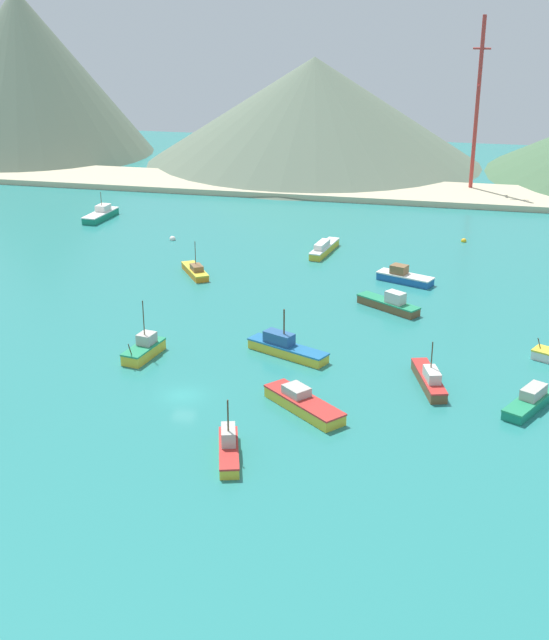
# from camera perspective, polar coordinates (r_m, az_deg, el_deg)

# --- Properties ---
(ground) EXTENTS (260.00, 280.00, 0.50)m
(ground) POSITION_cam_1_polar(r_m,az_deg,el_deg) (121.25, -1.62, 1.04)
(ground) COLOR teal
(fishing_boat_2) EXTENTS (10.74, 6.57, 5.85)m
(fishing_boat_2) POSITION_cam_1_polar(r_m,az_deg,el_deg) (103.83, 0.76, -1.85)
(fishing_boat_2) COLOR gold
(fishing_boat_2) RESTS_ON ground
(fishing_boat_3) EXTENTS (4.06, 8.29, 5.90)m
(fishing_boat_3) POSITION_cam_1_polar(r_m,az_deg,el_deg) (82.45, -3.06, -8.48)
(fishing_boat_3) COLOR gold
(fishing_boat_3) RESTS_ON ground
(fishing_boat_4) EXTENTS (4.61, 9.73, 5.54)m
(fishing_boat_4) POSITION_cam_1_polar(r_m,az_deg,el_deg) (97.45, 10.24, -3.89)
(fishing_boat_4) COLOR brown
(fishing_boat_4) RESTS_ON ground
(fishing_boat_5) EXTENTS (8.94, 5.55, 2.54)m
(fishing_boat_5) POSITION_cam_1_polar(r_m,az_deg,el_deg) (130.75, 8.60, 2.85)
(fishing_boat_5) COLOR #1E5BA8
(fishing_boat_5) RESTS_ON ground
(fishing_boat_7) EXTENTS (6.36, 8.02, 5.51)m
(fishing_boat_7) POSITION_cam_1_polar(r_m,az_deg,el_deg) (133.09, -5.28, 3.26)
(fishing_boat_7) COLOR orange
(fishing_boat_7) RESTS_ON ground
(fishing_boat_8) EXTENTS (3.51, 10.83, 2.22)m
(fishing_boat_8) POSITION_cam_1_polar(r_m,az_deg,el_deg) (143.83, 3.31, 4.79)
(fishing_boat_8) COLOR gold
(fishing_boat_8) RESTS_ON ground
(fishing_boat_9) EXTENTS (3.65, 9.99, 5.10)m
(fishing_boat_9) POSITION_cam_1_polar(r_m,az_deg,el_deg) (168.42, -11.45, 6.89)
(fishing_boat_9) COLOR #198466
(fishing_boat_9) RESTS_ON ground
(fishing_boat_10) EXTENTS (9.28, 7.16, 2.82)m
(fishing_boat_10) POSITION_cam_1_polar(r_m,az_deg,el_deg) (119.28, 7.65, 1.10)
(fishing_boat_10) COLOR brown
(fishing_boat_10) RESTS_ON ground
(fishing_boat_11) EXTENTS (9.88, 8.99, 2.29)m
(fishing_boat_11) POSITION_cam_1_polar(r_m,az_deg,el_deg) (90.87, 1.91, -5.53)
(fishing_boat_11) COLOR gold
(fishing_boat_11) RESTS_ON ground
(fishing_boat_14) EXTENTS (3.56, 7.03, 7.11)m
(fishing_boat_14) POSITION_cam_1_polar(r_m,az_deg,el_deg) (104.52, -8.65, -1.92)
(fishing_boat_14) COLOR gold
(fishing_boat_14) RESTS_ON ground
(fishing_boat_15) EXTENTS (5.82, 8.27, 2.28)m
(fishing_boat_15) POSITION_cam_1_polar(r_m,az_deg,el_deg) (94.97, 16.58, -5.20)
(fishing_boat_15) COLOR #198466
(fishing_boat_15) RESTS_ON ground
(buoy_0) EXTENTS (1.07, 1.07, 1.07)m
(buoy_0) POSITION_cam_1_polar(r_m,az_deg,el_deg) (152.33, -6.79, 5.36)
(buoy_0) COLOR silver
(buoy_0) RESTS_ON ground
(buoy_1) EXTENTS (0.94, 0.94, 0.94)m
(buoy_1) POSITION_cam_1_polar(r_m,az_deg,el_deg) (153.80, 12.46, 5.15)
(buoy_1) COLOR gold
(buoy_1) RESTS_ON ground
(beach_strip) EXTENTS (247.00, 19.31, 1.20)m
(beach_strip) POSITION_cam_1_polar(r_m,az_deg,el_deg) (188.39, 3.79, 8.70)
(beach_strip) COLOR #C6B793
(beach_strip) RESTS_ON ground
(hill_west) EXTENTS (64.91, 64.91, 41.17)m
(hill_west) POSITION_cam_1_polar(r_m,az_deg,el_deg) (238.53, -16.37, 15.47)
(hill_west) COLOR #60705B
(hill_west) RESTS_ON ground
(hill_central) EXTENTS (83.37, 83.37, 25.58)m
(hill_central) POSITION_cam_1_polar(r_m,az_deg,el_deg) (218.01, 2.63, 13.73)
(hill_central) COLOR #60705B
(hill_central) RESTS_ON ground
(radio_tower) EXTENTS (3.62, 2.90, 36.24)m
(radio_tower) POSITION_cam_1_polar(r_m,az_deg,el_deg) (188.17, 13.32, 13.71)
(radio_tower) COLOR #B7332D
(radio_tower) RESTS_ON ground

